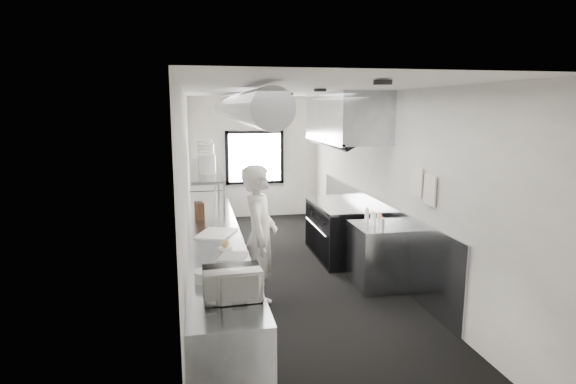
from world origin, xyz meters
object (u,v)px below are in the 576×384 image
plate_stack_a (207,164)px  plate_stack_c (206,156)px  cutting_board (216,233)px  squeeze_bottle_b (379,221)px  far_work_table (207,206)px  range (340,230)px  microwave (232,283)px  knife_block (199,211)px  plate_stack_d (205,151)px  pass_shelf (206,170)px  exhaust_hood (345,117)px  line_cook (260,238)px  squeeze_bottle_d (372,218)px  bottle_station (376,256)px  deli_tub_b (203,275)px  squeeze_bottle_e (367,215)px  prep_counter (215,262)px  deli_tub_a (202,277)px  squeeze_bottle_a (382,225)px  squeeze_bottle_c (374,219)px  plate_stack_b (205,160)px  small_plate (225,248)px

plate_stack_a → plate_stack_c: size_ratio=0.77×
cutting_board → squeeze_bottle_b: squeeze_bottle_b is taller
far_work_table → range: bearing=-48.8°
microwave → knife_block: (-0.24, 3.08, -0.01)m
knife_block → plate_stack_d: 1.74m
pass_shelf → plate_stack_c: plate_stack_c is taller
exhaust_hood → line_cook: 2.88m
microwave → squeeze_bottle_d: microwave is taller
range → cutting_board: (-2.16, -1.41, 0.44)m
bottle_station → line_cook: size_ratio=0.48×
exhaust_hood → deli_tub_b: (-2.43, -3.08, -1.44)m
deli_tub_b → plate_stack_a: 2.79m
squeeze_bottle_e → plate_stack_c: bearing=145.9°
cutting_board → plate_stack_c: bearing=91.8°
line_cook → knife_block: size_ratio=7.40×
squeeze_bottle_d → squeeze_bottle_b: bearing=-89.4°
pass_shelf → knife_block: pass_shelf is taller
prep_counter → plate_stack_c: (-0.03, 1.64, 1.31)m
microwave → squeeze_bottle_e: (2.19, 2.47, -0.05)m
plate_stack_a → microwave: bearing=-88.2°
deli_tub_a → squeeze_bottle_e: (2.44, 2.03, 0.04)m
squeeze_bottle_a → squeeze_bottle_c: size_ratio=1.06×
cutting_board → plate_stack_b: (-0.09, 1.51, 0.81)m
bottle_station → squeeze_bottle_a: (-0.07, -0.34, 0.55)m
plate_stack_a → squeeze_bottle_e: size_ratio=1.61×
bottle_station → squeeze_bottle_b: squeeze_bottle_b is taller
exhaust_hood → range: (-0.06, 0.00, -1.92)m
plate_stack_c → squeeze_bottle_c: plate_stack_c is taller
deli_tub_a → exhaust_hood: bearing=52.1°
bottle_station → plate_stack_c: plate_stack_c is taller
knife_block → plate_stack_b: (0.12, 0.59, 0.69)m
deli_tub_a → squeeze_bottle_c: bearing=35.8°
bottle_station → plate_stack_c: size_ratio=2.37×
knife_block → squeeze_bottle_d: (2.46, -0.76, -0.04)m
range → squeeze_bottle_d: bearing=-86.0°
plate_stack_b → squeeze_bottle_e: bearing=-27.5°
line_cook → cutting_board: bearing=65.6°
squeeze_bottle_e → squeeze_bottle_b: bearing=-85.8°
cutting_board → squeeze_bottle_d: bearing=4.1°
plate_stack_d → cutting_board: bearing=-88.6°
plate_stack_a → plate_stack_d: plate_stack_d is taller
knife_block → deli_tub_b: bearing=-102.3°
microwave → plate_stack_b: bearing=89.3°
far_work_table → small_plate: small_plate is taller
squeeze_bottle_c → small_plate: bearing=-161.9°
exhaust_hood → far_work_table: exhaust_hood is taller
cutting_board → squeeze_bottle_e: 2.25m
squeeze_bottle_a → squeeze_bottle_e: (0.02, 0.63, -0.01)m
deli_tub_b → bottle_station: bearing=34.1°
deli_tub_b → small_plate: deli_tub_b is taller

